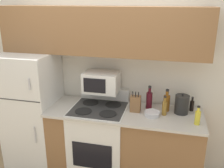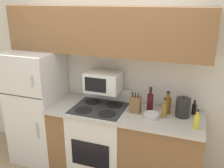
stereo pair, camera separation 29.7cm
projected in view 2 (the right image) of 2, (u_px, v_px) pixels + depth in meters
The scene contains 14 objects.
wall_back at pixel (109, 74), 3.39m from camera, with size 8.00×0.05×2.55m.
lower_cabinets at pixel (124, 144), 3.21m from camera, with size 1.90×0.67×0.94m.
refrigerator at pixel (38, 107), 3.53m from camera, with size 0.66×0.67×1.60m.
upper_cabinets at pixel (104, 31), 3.02m from camera, with size 2.56×0.34×0.57m.
stove at pixel (100, 139), 3.30m from camera, with size 0.69×0.65×1.11m.
microwave at pixel (103, 82), 3.20m from camera, with size 0.44×0.31×0.26m.
knife_block at pixel (135, 105), 3.01m from camera, with size 0.12×0.10×0.26m.
bowl at pixel (151, 115), 2.89m from camera, with size 0.19×0.19×0.06m.
bottle_wine_red at pixel (150, 101), 3.06m from camera, with size 0.08×0.08×0.30m.
bottle_whiskey at pixel (167, 105), 2.99m from camera, with size 0.08×0.08×0.28m.
bottle_soy_sauce at pixel (194, 109), 2.96m from camera, with size 0.05×0.05×0.18m.
bottle_vinegar at pixel (164, 110), 2.88m from camera, with size 0.06×0.06×0.24m.
bottle_cooking_spray at pixel (197, 121), 2.63m from camera, with size 0.06×0.06×0.22m.
kettle at pixel (183, 107), 2.90m from camera, with size 0.17×0.17×0.25m.
Camera 2 is at (1.13, -2.36, 2.25)m, focal length 40.00 mm.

